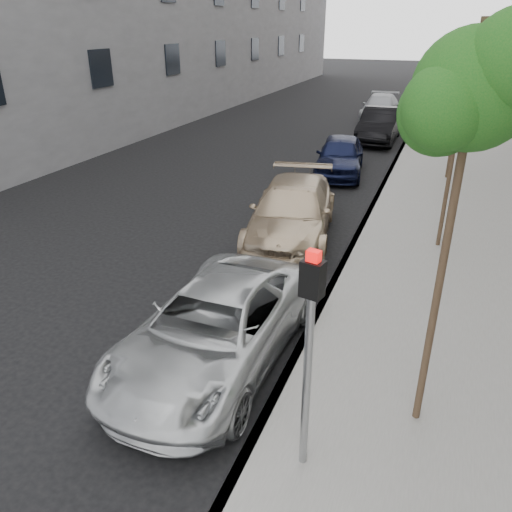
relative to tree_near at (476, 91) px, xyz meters
The scene contains 12 objects.
ground 5.81m from the tree_near, 155.05° to the right, with size 160.00×160.00×0.00m, color black.
sidewalk 22.97m from the tree_near, 87.27° to the left, with size 6.40×72.00×0.14m, color gray.
curb 23.04m from the tree_near, 95.21° to the left, with size 0.15×72.00×0.14m, color #9E9B93.
tree_near is the anchor object (origin of this frame).
tree_mid 6.52m from the tree_near, 90.00° to the left, with size 1.54×1.34×4.65m.
tree_far 13.03m from the tree_near, 90.00° to the left, with size 1.71×1.51×4.47m.
signal_pole 3.20m from the tree_near, 134.47° to the right, with size 0.27×0.23×2.96m.
minivan 5.15m from the tree_near, behind, with size 2.24×4.85×1.35m, color silver.
suv 7.97m from the tree_near, 122.24° to the left, with size 2.07×5.10×1.48m, color #C4AC8C.
sedan_blue 13.67m from the tree_near, 107.21° to the left, with size 1.68×4.18×1.42m, color black.
sedan_black 19.59m from the tree_near, 99.97° to the left, with size 1.65×4.74×1.56m, color black.
sedan_rear 25.56m from the tree_near, 99.47° to the left, with size 1.99×4.90×1.42m, color #93959A.
Camera 1 is at (3.02, -4.43, 5.24)m, focal length 35.00 mm.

